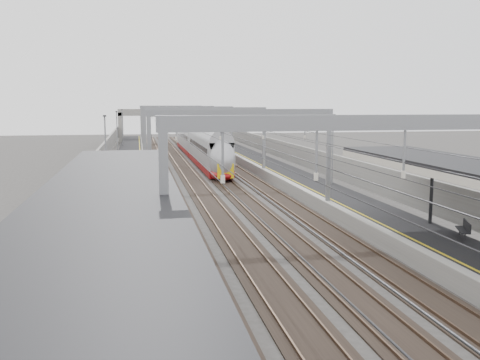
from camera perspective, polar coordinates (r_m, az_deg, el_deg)
name	(u,v)px	position (r m, az deg, el deg)	size (l,w,h in m)	color
platform_left	(130,173)	(59.53, -11.67, 0.77)	(4.00, 120.00, 1.00)	black
platform_right	(272,169)	(61.39, 3.44, 1.14)	(4.00, 120.00, 1.00)	black
tracks	(203,175)	(59.99, -3.99, 0.54)	(11.40, 140.00, 0.20)	black
overhead_line	(196,119)	(66.07, -4.74, 6.53)	(13.00, 140.00, 6.60)	gray
canopy_left	(107,196)	(17.31, -13.95, -1.62)	(4.40, 30.00, 4.24)	black
overbridge	(171,117)	(114.30, -7.34, 6.73)	(22.00, 2.20, 6.90)	slate
wall_left	(99,163)	(59.54, -14.78, 1.74)	(0.30, 120.00, 3.20)	slate
wall_right	(299,159)	(62.12, 6.31, 2.21)	(0.30, 120.00, 3.20)	slate
train	(200,146)	(75.51, -4.31, 3.63)	(2.65, 48.35, 4.20)	maroon
bench	(465,228)	(30.26, 22.86, -4.74)	(1.09, 1.78, 0.90)	black
signal_green	(151,142)	(80.41, -9.51, 4.07)	(0.32, 0.32, 3.48)	black
signal_red_near	(210,142)	(78.00, -3.26, 4.04)	(0.32, 0.32, 3.48)	black
signal_red_far	(218,139)	(85.12, -2.40, 4.39)	(0.32, 0.32, 3.48)	black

